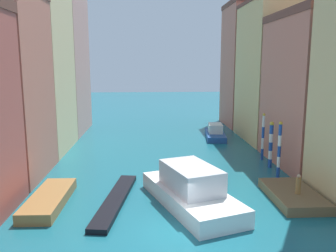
{
  "coord_description": "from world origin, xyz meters",
  "views": [
    {
      "loc": [
        -1.65,
        -19.06,
        9.68
      ],
      "look_at": [
        0.98,
        26.73,
        1.5
      ],
      "focal_mm": 37.72,
      "sensor_mm": 36.0,
      "label": 1
    }
  ],
  "objects_px": {
    "waterfront_dock": "(293,195)",
    "gondola_black": "(116,200)",
    "vaporetto_white": "(191,190)",
    "motorboat_1": "(49,199)",
    "mooring_pole_1": "(271,144)",
    "mooring_pole_0": "(279,149)",
    "person_on_dock": "(298,185)",
    "mooring_pole_2": "(263,136)",
    "motorboat_0": "(215,133)"
  },
  "relations": [
    {
      "from": "waterfront_dock",
      "to": "mooring_pole_2",
      "type": "xyz_separation_m",
      "value": [
        1.22,
        10.69,
        2.09
      ]
    },
    {
      "from": "waterfront_dock",
      "to": "person_on_dock",
      "type": "relative_size",
      "value": 4.24
    },
    {
      "from": "vaporetto_white",
      "to": "motorboat_1",
      "type": "relative_size",
      "value": 1.48
    },
    {
      "from": "motorboat_0",
      "to": "waterfront_dock",
      "type": "bearing_deg",
      "value": -85.99
    },
    {
      "from": "person_on_dock",
      "to": "motorboat_0",
      "type": "height_order",
      "value": "person_on_dock"
    },
    {
      "from": "mooring_pole_1",
      "to": "vaporetto_white",
      "type": "height_order",
      "value": "mooring_pole_1"
    },
    {
      "from": "person_on_dock",
      "to": "mooring_pole_0",
      "type": "relative_size",
      "value": 0.29
    },
    {
      "from": "person_on_dock",
      "to": "mooring_pole_2",
      "type": "relative_size",
      "value": 0.3
    },
    {
      "from": "gondola_black",
      "to": "motorboat_1",
      "type": "xyz_separation_m",
      "value": [
        -4.56,
        -0.16,
        0.2
      ]
    },
    {
      "from": "mooring_pole_0",
      "to": "vaporetto_white",
      "type": "bearing_deg",
      "value": -146.21
    },
    {
      "from": "vaporetto_white",
      "to": "gondola_black",
      "type": "xyz_separation_m",
      "value": [
        -5.24,
        0.79,
        -0.9
      ]
    },
    {
      "from": "gondola_black",
      "to": "motorboat_1",
      "type": "height_order",
      "value": "motorboat_1"
    },
    {
      "from": "mooring_pole_2",
      "to": "mooring_pole_0",
      "type": "bearing_deg",
      "value": -94.74
    },
    {
      "from": "waterfront_dock",
      "to": "gondola_black",
      "type": "xyz_separation_m",
      "value": [
        -12.69,
        0.28,
        -0.16
      ]
    },
    {
      "from": "person_on_dock",
      "to": "mooring_pole_1",
      "type": "distance_m",
      "value": 8.62
    },
    {
      "from": "mooring_pole_2",
      "to": "motorboat_1",
      "type": "distance_m",
      "value": 21.38
    },
    {
      "from": "gondola_black",
      "to": "motorboat_1",
      "type": "relative_size",
      "value": 1.43
    },
    {
      "from": "mooring_pole_0",
      "to": "motorboat_0",
      "type": "height_order",
      "value": "mooring_pole_0"
    },
    {
      "from": "mooring_pole_1",
      "to": "person_on_dock",
      "type": "bearing_deg",
      "value": -96.56
    },
    {
      "from": "person_on_dock",
      "to": "motorboat_0",
      "type": "bearing_deg",
      "value": 94.16
    },
    {
      "from": "mooring_pole_0",
      "to": "vaporetto_white",
      "type": "height_order",
      "value": "mooring_pole_0"
    },
    {
      "from": "vaporetto_white",
      "to": "motorboat_1",
      "type": "height_order",
      "value": "vaporetto_white"
    },
    {
      "from": "mooring_pole_1",
      "to": "vaporetto_white",
      "type": "bearing_deg",
      "value": -135.18
    },
    {
      "from": "vaporetto_white",
      "to": "motorboat_1",
      "type": "bearing_deg",
      "value": 176.32
    },
    {
      "from": "motorboat_1",
      "to": "waterfront_dock",
      "type": "bearing_deg",
      "value": -0.42
    },
    {
      "from": "mooring_pole_0",
      "to": "vaporetto_white",
      "type": "xyz_separation_m",
      "value": [
        -8.2,
        -5.48,
        -1.42
      ]
    },
    {
      "from": "person_on_dock",
      "to": "vaporetto_white",
      "type": "relative_size",
      "value": 0.14
    },
    {
      "from": "mooring_pole_0",
      "to": "gondola_black",
      "type": "distance_m",
      "value": 14.42
    },
    {
      "from": "mooring_pole_2",
      "to": "gondola_black",
      "type": "relative_size",
      "value": 0.48
    },
    {
      "from": "waterfront_dock",
      "to": "motorboat_1",
      "type": "height_order",
      "value": "motorboat_1"
    },
    {
      "from": "waterfront_dock",
      "to": "motorboat_1",
      "type": "relative_size",
      "value": 0.86
    },
    {
      "from": "mooring_pole_2",
      "to": "motorboat_0",
      "type": "relative_size",
      "value": 0.66
    },
    {
      "from": "mooring_pole_1",
      "to": "motorboat_1",
      "type": "relative_size",
      "value": 0.63
    },
    {
      "from": "motorboat_0",
      "to": "motorboat_1",
      "type": "height_order",
      "value": "motorboat_0"
    },
    {
      "from": "person_on_dock",
      "to": "mooring_pole_1",
      "type": "relative_size",
      "value": 0.32
    },
    {
      "from": "person_on_dock",
      "to": "gondola_black",
      "type": "height_order",
      "value": "person_on_dock"
    },
    {
      "from": "mooring_pole_1",
      "to": "motorboat_1",
      "type": "height_order",
      "value": "mooring_pole_1"
    },
    {
      "from": "mooring_pole_1",
      "to": "motorboat_0",
      "type": "distance_m",
      "value": 13.97
    },
    {
      "from": "mooring_pole_1",
      "to": "mooring_pole_0",
      "type": "bearing_deg",
      "value": -96.26
    },
    {
      "from": "mooring_pole_1",
      "to": "motorboat_1",
      "type": "bearing_deg",
      "value": -156.84
    },
    {
      "from": "waterfront_dock",
      "to": "gondola_black",
      "type": "relative_size",
      "value": 0.6
    },
    {
      "from": "mooring_pole_0",
      "to": "motorboat_1",
      "type": "xyz_separation_m",
      "value": [
        -18.0,
        -4.85,
        -2.12
      ]
    },
    {
      "from": "mooring_pole_2",
      "to": "vaporetto_white",
      "type": "distance_m",
      "value": 14.23
    },
    {
      "from": "gondola_black",
      "to": "waterfront_dock",
      "type": "bearing_deg",
      "value": -1.28
    },
    {
      "from": "mooring_pole_2",
      "to": "waterfront_dock",
      "type": "bearing_deg",
      "value": -96.52
    },
    {
      "from": "waterfront_dock",
      "to": "mooring_pole_2",
      "type": "height_order",
      "value": "mooring_pole_2"
    },
    {
      "from": "vaporetto_white",
      "to": "person_on_dock",
      "type": "bearing_deg",
      "value": -0.33
    },
    {
      "from": "mooring_pole_2",
      "to": "motorboat_1",
      "type": "bearing_deg",
      "value": -150.23
    },
    {
      "from": "mooring_pole_0",
      "to": "person_on_dock",
      "type": "bearing_deg",
      "value": -96.71
    },
    {
      "from": "person_on_dock",
      "to": "motorboat_1",
      "type": "distance_m",
      "value": 17.39
    }
  ]
}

